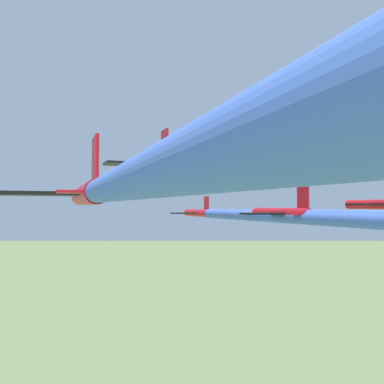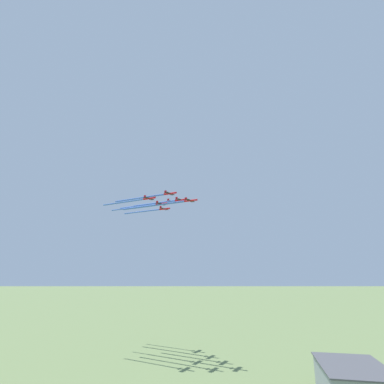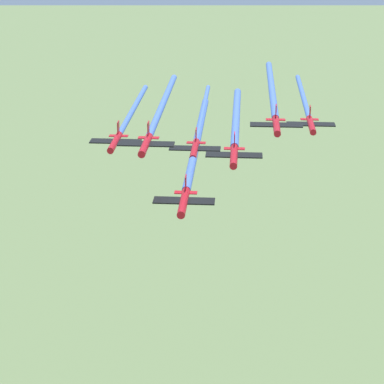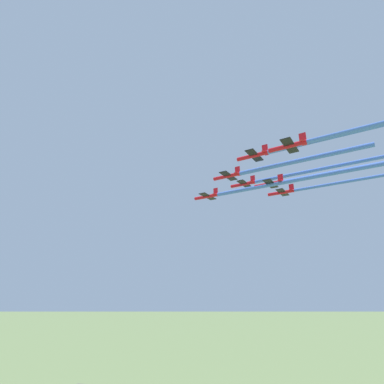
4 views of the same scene
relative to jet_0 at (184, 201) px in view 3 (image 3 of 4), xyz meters
name	(u,v)px [view 3 (image 3 of 4)]	position (x,y,z in m)	size (l,w,h in m)	color
jet_0	(184,201)	(0.00, 0.00, 0.00)	(8.94, 9.20, 3.10)	red
jet_1	(234,155)	(-9.88, -8.76, 3.09)	(8.94, 9.20, 3.10)	red
jet_2	(146,144)	(2.86, -12.90, 4.56)	(8.94, 9.20, 3.10)	red
jet_3	(276,125)	(-19.77, -17.53, 4.68)	(8.94, 9.20, 3.10)	red
jet_4	(195,149)	(-7.03, -21.66, 0.32)	(8.94, 9.20, 3.10)	red
jet_5	(115,141)	(5.71, -25.79, 1.26)	(8.94, 9.20, 3.10)	red
jet_6	(311,124)	(-29.65, -26.29, 1.67)	(8.94, 9.20, 3.10)	red
smoke_trail_0	(198,138)	(-9.30, -28.66, -0.04)	(17.20, 49.65, 1.29)	#4C72D8
smoke_trail_1	(236,116)	(-16.82, -30.15, 3.05)	(12.52, 35.12, 1.32)	#4C72D8
smoke_trail_2	(163,103)	(-4.96, -36.99, 4.52)	(14.09, 40.47, 1.13)	#4C72D8
smoke_trail_3	(272,88)	(-28.00, -42.92, 4.64)	(15.06, 43.11, 1.27)	#4C72D8
smoke_trail_4	(203,111)	(-14.59, -44.97, 0.27)	(13.33, 38.82, 0.86)	#4C72D8
smoke_trail_5	(134,108)	(-1.06, -46.68, 1.22)	(11.88, 34.01, 1.00)	#4C72D8
smoke_trail_6	(303,95)	(-36.33, -46.88, 1.62)	(11.68, 33.41, 0.98)	#4C72D8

